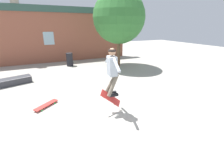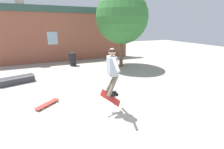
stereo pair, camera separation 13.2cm
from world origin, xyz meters
name	(u,v)px [view 2 (the right image)]	position (x,y,z in m)	size (l,w,h in m)	color
ground_plane	(98,120)	(0.00, 0.00, 0.00)	(40.00, 40.00, 0.00)	#A39E93
building_backdrop	(63,33)	(-0.03, 8.48, 2.07)	(10.80, 0.52, 4.99)	#93513D
tree_right	(122,17)	(3.18, 5.15, 3.09)	(3.18, 3.18, 4.68)	brown
skate_ledge	(17,80)	(-2.68, 4.26, 0.16)	(1.53, 0.91, 0.32)	#38383D
trash_bin	(73,59)	(0.26, 6.66, 0.46)	(0.47, 0.47, 0.89)	black
skater	(112,68)	(0.53, 0.21, 1.45)	(0.42, 1.22, 1.42)	#9EA8B2
skateboard_flipping	(111,98)	(0.50, 0.25, 0.48)	(0.72, 0.20, 0.66)	red
skateboard_resting	(47,104)	(-1.36, 1.44, 0.07)	(0.80, 0.71, 0.08)	red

